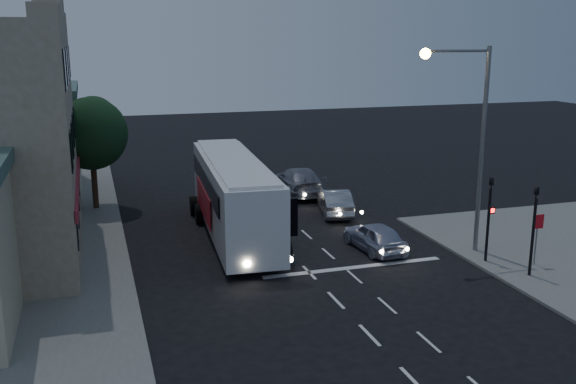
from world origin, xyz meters
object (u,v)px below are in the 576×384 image
object	(u,v)px
streetlight	(471,127)
regulatory_sign	(538,231)
car_sedan_a	(335,202)
traffic_signal_side	(534,220)
car_sedan_b	(299,181)
car_suv	(375,236)
traffic_signal_main	(490,209)
street_tree	(91,130)
tour_bus	(234,194)

from	to	relation	value
streetlight	regulatory_sign	bearing A→B (deg)	-51.25
car_sedan_a	traffic_signal_side	size ratio (longest dim) A/B	1.03
traffic_signal_side	regulatory_sign	size ratio (longest dim) A/B	1.86
car_sedan_b	car_suv	bearing A→B (deg)	93.81
traffic_signal_main	streetlight	world-z (taller)	streetlight
car_suv	street_tree	distance (m)	16.86
car_sedan_a	car_sedan_b	xyz separation A→B (m)	(-0.40, 5.10, 0.12)
tour_bus	car_sedan_a	size ratio (longest dim) A/B	2.98
car_suv	car_sedan_b	distance (m)	11.39
tour_bus	traffic_signal_main	distance (m)	11.83
car_sedan_a	streetlight	size ratio (longest dim) A/B	0.47
tour_bus	car_sedan_b	distance (m)	9.33
streetlight	car_sedan_b	bearing A→B (deg)	104.81
car_sedan_b	street_tree	world-z (taller)	street_tree
traffic_signal_side	streetlight	xyz separation A→B (m)	(-0.96, 3.40, 3.31)
tour_bus	streetlight	distance (m)	11.41
street_tree	car_suv	bearing A→B (deg)	-43.14
car_sedan_b	traffic_signal_side	world-z (taller)	traffic_signal_side
tour_bus	traffic_signal_side	xyz separation A→B (m)	(10.12, -9.13, 0.35)
traffic_signal_main	car_suv	bearing A→B (deg)	141.73
tour_bus	car_sedan_a	distance (m)	6.64
car_sedan_b	traffic_signal_side	xyz separation A→B (m)	(4.39, -16.39, 1.60)
tour_bus	car_suv	size ratio (longest dim) A/B	3.24
traffic_signal_side	car_suv	bearing A→B (deg)	132.18
regulatory_sign	streetlight	bearing A→B (deg)	128.75
car_suv	street_tree	bearing A→B (deg)	-47.68
traffic_signal_side	tour_bus	bearing A→B (deg)	137.95
regulatory_sign	tour_bus	bearing A→B (deg)	143.71
traffic_signal_main	regulatory_sign	xyz separation A→B (m)	(1.70, -1.01, -0.82)
car_suv	car_sedan_b	size ratio (longest dim) A/B	0.69
tour_bus	traffic_signal_main	world-z (taller)	traffic_signal_main
street_tree	traffic_signal_side	bearing A→B (deg)	-44.50
traffic_signal_main	street_tree	world-z (taller)	street_tree
traffic_signal_main	street_tree	xyz separation A→B (m)	(-15.81, 14.25, 2.08)
traffic_signal_side	street_tree	size ratio (longest dim) A/B	0.66
car_sedan_b	traffic_signal_side	distance (m)	17.04
car_suv	traffic_signal_main	world-z (taller)	traffic_signal_main
tour_bus	streetlight	size ratio (longest dim) A/B	1.40
car_sedan_b	street_tree	distance (m)	12.66
streetlight	traffic_signal_main	bearing A→B (deg)	-79.80
streetlight	traffic_signal_side	bearing A→B (deg)	-74.30
car_sedan_a	traffic_signal_main	world-z (taller)	traffic_signal_main
car_sedan_b	traffic_signal_main	distance (m)	14.96
regulatory_sign	car_sedan_a	bearing A→B (deg)	115.81
regulatory_sign	street_tree	distance (m)	23.40
car_suv	streetlight	size ratio (longest dim) A/B	0.43
car_sedan_a	traffic_signal_main	size ratio (longest dim) A/B	1.03
tour_bus	regulatory_sign	bearing A→B (deg)	-32.49
streetlight	street_tree	bearing A→B (deg)	140.49
car_sedan_b	traffic_signal_main	size ratio (longest dim) A/B	1.38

